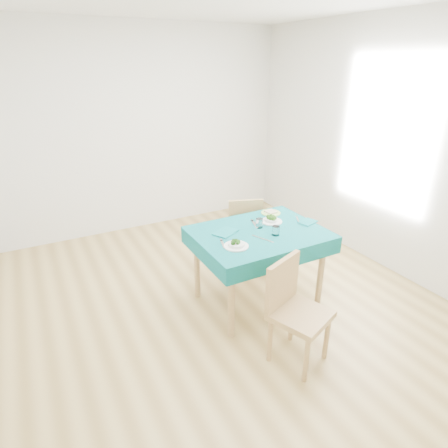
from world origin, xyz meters
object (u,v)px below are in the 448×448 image
bowl_far (271,219)px  side_plate (271,213)px  table (258,267)px  chair_far (243,226)px  bowl_near (236,243)px  chair_near (302,307)px

bowl_far → side_plate: size_ratio=1.05×
table → chair_far: bearing=69.8°
table → bowl_near: (-0.34, -0.17, 0.41)m
chair_far → side_plate: bearing=123.1°
bowl_far → side_plate: (0.13, 0.19, -0.03)m
bowl_near → side_plate: size_ratio=1.05×
chair_far → bowl_near: chair_far is taller
table → bowl_far: bowl_far is taller
bowl_near → table: bearing=25.8°
chair_near → side_plate: bearing=45.5°
chair_near → side_plate: (0.52, 1.17, 0.26)m
chair_far → side_plate: size_ratio=4.63×
table → side_plate: side_plate is taller
chair_far → bowl_far: chair_far is taller
chair_far → side_plate: chair_far is taller
side_plate → chair_near: bearing=-113.9°
table → bowl_near: 0.56m
chair_near → bowl_far: size_ratio=4.75×
chair_near → bowl_far: 1.09m
table → side_plate: (0.36, 0.33, 0.38)m
table → bowl_near: bearing=-154.2°
table → chair_far: 0.79m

